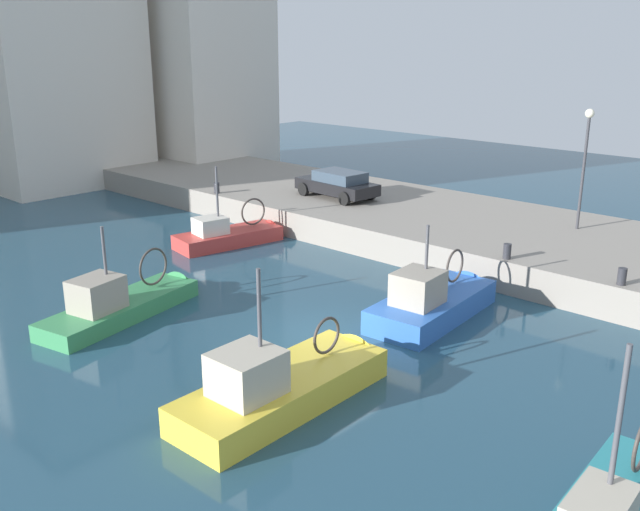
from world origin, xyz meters
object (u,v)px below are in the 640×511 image
object	(u,v)px
mooring_bollard_mid	(507,251)
mooring_bollard_north	(217,188)
fishing_boat_blue	(437,310)
mooring_bollard_south	(622,276)
fishing_boat_green	(128,309)
fishing_boat_red	(235,241)
quay_streetlamp	(586,149)
fishing_boat_yellow	(291,394)
parked_car_black	(338,184)

from	to	relation	value
mooring_bollard_mid	mooring_bollard_north	distance (m)	16.00
fishing_boat_blue	mooring_bollard_south	distance (m)	5.89
mooring_bollard_south	mooring_bollard_north	size ratio (longest dim) A/B	1.00
fishing_boat_green	fishing_boat_red	distance (m)	8.65
fishing_boat_green	fishing_boat_blue	size ratio (longest dim) A/B	1.10
fishing_boat_blue	mooring_bollard_mid	distance (m)	3.82
quay_streetlamp	fishing_boat_yellow	bearing A→B (deg)	179.49
fishing_boat_blue	mooring_bollard_mid	bearing A→B (deg)	-8.37
fishing_boat_blue	fishing_boat_red	bearing A→B (deg)	84.92
fishing_boat_red	parked_car_black	distance (m)	6.21
fishing_boat_yellow	mooring_bollard_mid	distance (m)	10.87
fishing_boat_yellow	mooring_bollard_south	xyz separation A→B (m)	(10.79, -4.03, 1.33)
parked_car_black	fishing_boat_red	bearing A→B (deg)	172.13
fishing_boat_green	mooring_bollard_south	size ratio (longest dim) A/B	12.14
mooring_bollard_south	mooring_bollard_north	distance (m)	20.00
parked_car_black	mooring_bollard_mid	bearing A→B (deg)	-107.10
parked_car_black	mooring_bollard_north	distance (m)	6.12
fishing_boat_green	parked_car_black	world-z (taller)	fishing_boat_green
fishing_boat_green	quay_streetlamp	bearing A→B (deg)	-26.91
fishing_boat_red	fishing_boat_blue	size ratio (longest dim) A/B	0.93
mooring_bollard_mid	fishing_boat_yellow	bearing A→B (deg)	179.86
fishing_boat_green	fishing_boat_blue	bearing A→B (deg)	-47.67
quay_streetlamp	fishing_boat_green	bearing A→B (deg)	153.09
fishing_boat_yellow	mooring_bollard_north	bearing A→B (deg)	55.97
fishing_boat_red	fishing_boat_blue	xyz separation A→B (m)	(-0.99, -11.19, 0.03)
mooring_bollard_mid	quay_streetlamp	distance (m)	6.39
fishing_boat_yellow	mooring_bollard_south	size ratio (longest dim) A/B	12.22
fishing_boat_green	mooring_bollard_south	bearing A→B (deg)	-49.21
mooring_bollard_south	mooring_bollard_mid	size ratio (longest dim) A/B	1.00
parked_car_black	mooring_bollard_south	world-z (taller)	parked_car_black
parked_car_black	mooring_bollard_north	xyz separation A→B (m)	(-3.35, 5.11, -0.41)
fishing_boat_yellow	mooring_bollard_south	distance (m)	11.59
parked_car_black	quay_streetlamp	xyz separation A→B (m)	(2.30, -11.01, 2.57)
fishing_boat_blue	mooring_bollard_south	bearing A→B (deg)	-51.95
mooring_bollard_south	fishing_boat_blue	bearing A→B (deg)	128.05
fishing_boat_red	quay_streetlamp	size ratio (longest dim) A/B	1.17
fishing_boat_red	parked_car_black	xyz separation A→B (m)	(5.90, -0.81, 1.77)
fishing_boat_red	mooring_bollard_south	distance (m)	15.97
fishing_boat_yellow	mooring_bollard_north	world-z (taller)	fishing_boat_yellow
fishing_boat_blue	fishing_boat_yellow	bearing A→B (deg)	-176.09
mooring_bollard_south	fishing_boat_green	bearing A→B (deg)	130.79
parked_car_black	mooring_bollard_north	bearing A→B (deg)	123.28
fishing_boat_blue	mooring_bollard_north	bearing A→B (deg)	77.12
parked_car_black	quay_streetlamp	world-z (taller)	quay_streetlamp
fishing_boat_yellow	quay_streetlamp	bearing A→B (deg)	-0.51
fishing_boat_green	mooring_bollard_north	distance (m)	13.15
fishing_boat_blue	parked_car_black	world-z (taller)	fishing_boat_blue
fishing_boat_green	fishing_boat_yellow	bearing A→B (deg)	-93.08
fishing_boat_red	mooring_bollard_south	bearing A→B (deg)	-80.80
fishing_boat_red	mooring_bollard_south	world-z (taller)	fishing_boat_red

